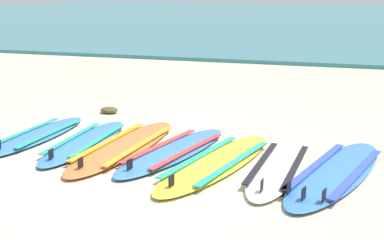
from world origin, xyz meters
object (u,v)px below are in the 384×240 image
Objects in this scene: surfboard_2 at (124,146)px; surfboard_3 at (174,151)px; surfboard_4 at (217,162)px; surfboard_6 at (336,172)px; surfboard_0 at (38,135)px; surfboard_5 at (278,167)px; surfboard_1 at (85,142)px.

surfboard_2 is 1.09× the size of surfboard_3.
surfboard_4 is 0.98× the size of surfboard_6.
surfboard_5 is at bearing -5.26° from surfboard_0.
surfboard_3 is at bearing -2.75° from surfboard_0.
surfboard_0 is 3.77m from surfboard_6.
surfboard_3 is at bearing -0.13° from surfboard_2.
surfboard_6 is at bearing 3.36° from surfboard_4.
surfboard_4 is 1.18× the size of surfboard_5.
surfboard_3 is (1.18, -0.01, -0.00)m from surfboard_1.
surfboard_4 is at bearing -11.12° from surfboard_2.
surfboard_1 is 3.03m from surfboard_6.
surfboard_2 and surfboard_5 have the same top height.
surfboard_2 is 1.01× the size of surfboard_4.
surfboard_3 is (1.92, -0.09, -0.00)m from surfboard_0.
surfboard_0 is 0.81× the size of surfboard_2.
surfboard_5 is (0.67, 0.04, 0.00)m from surfboard_4.
surfboard_5 is at bearing -9.04° from surfboard_3.
surfboard_0 is at bearing 173.68° from surfboard_1.
surfboard_5 is (2.43, -0.21, 0.00)m from surfboard_1.
surfboard_4 is 0.67m from surfboard_5.
surfboard_4 is 1.26m from surfboard_6.
surfboard_3 is at bearing 157.79° from surfboard_4.
surfboard_0 is 1.92m from surfboard_3.
surfboard_6 is at bearing -3.85° from surfboard_2.
surfboard_2 is (0.54, -0.01, -0.00)m from surfboard_1.
surfboard_1 is at bearing 179.49° from surfboard_3.
surfboard_2 is at bearing 179.87° from surfboard_3.
surfboard_2 is (1.28, -0.09, -0.00)m from surfboard_0.
surfboard_2 and surfboard_4 have the same top height.
surfboard_2 is at bearing 168.88° from surfboard_4.
surfboard_0 is 0.96× the size of surfboard_5.
surfboard_3 is 1.09× the size of surfboard_5.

